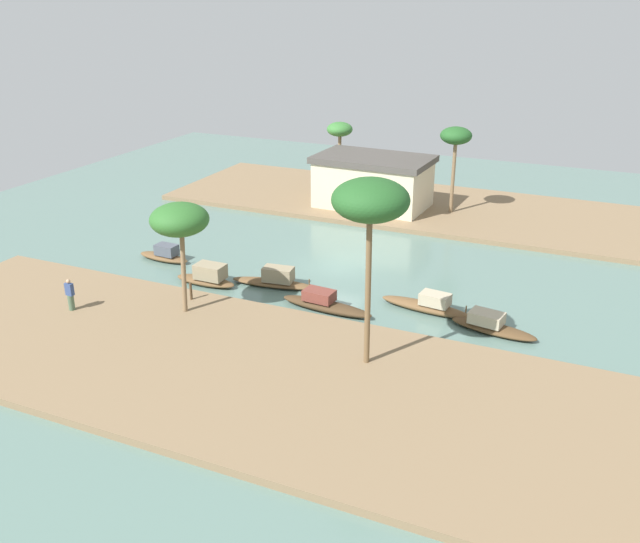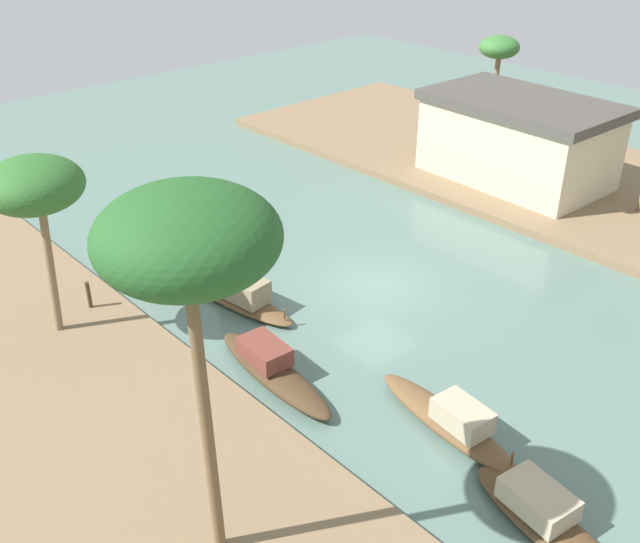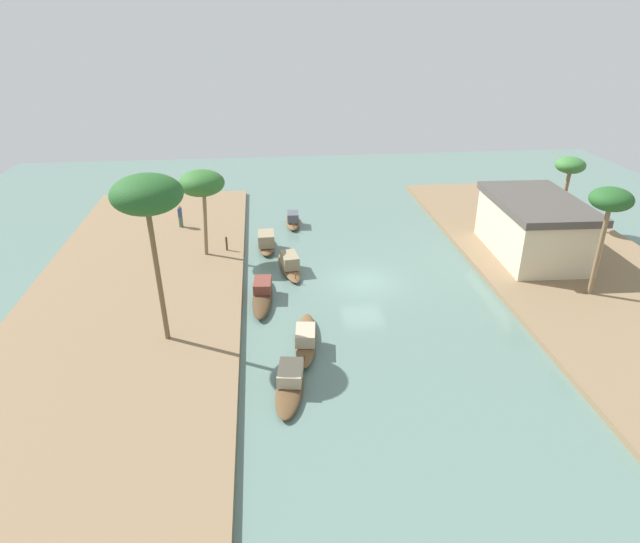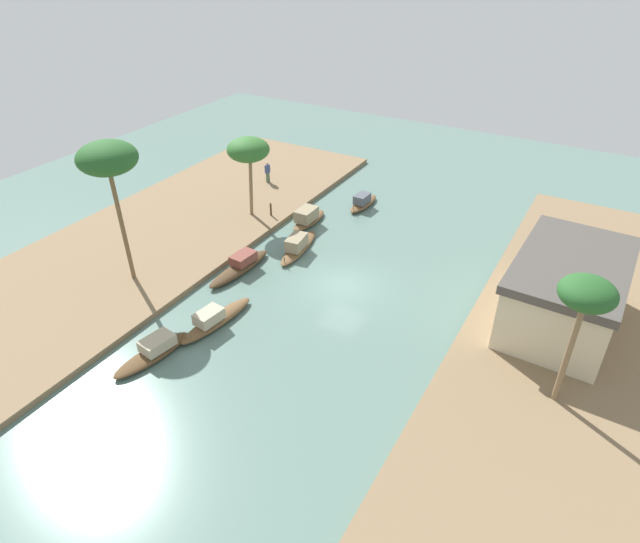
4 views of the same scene
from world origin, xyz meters
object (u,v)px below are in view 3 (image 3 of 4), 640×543
Objects in this scene: sampan_near_left_bank at (290,383)px; person_on_near_bank at (180,217)px; mooring_post at (227,244)px; sampan_with_red_awning at (263,294)px; palm_tree_right_tall at (570,167)px; palm_tree_right_short at (611,202)px; sampan_open_hull at (289,264)px; riverside_building at (534,227)px; sampan_foreground at (306,338)px; sampan_with_tall_canopy at (293,220)px; palm_tree_left_near at (202,184)px; sampan_midstream at (266,242)px; palm_tree_left_far at (147,196)px.

person_on_near_bank is (-20.02, -6.98, 0.77)m from sampan_near_left_bank.
sampan_with_red_awning is at bearing 18.90° from mooring_post.
palm_tree_right_short is at bearing -18.99° from palm_tree_right_tall.
sampan_open_hull is at bearing -132.29° from person_on_near_bank.
palm_tree_right_short reaches higher than riverside_building.
sampan_open_hull is at bearing -87.57° from riverside_building.
palm_tree_right_tall is (-16.99, 21.21, 4.51)m from sampan_near_left_bank.
sampan_open_hull is 0.80× the size of palm_tree_right_short.
person_on_near_bank is at bearing -142.84° from sampan_open_hull.
sampan_foreground is 8.81m from sampan_open_hull.
sampan_foreground is at bearing 26.66° from sampan_with_red_awning.
sampan_with_tall_canopy reaches higher than sampan_near_left_bank.
sampan_open_hull is 21.53m from palm_tree_right_tall.
palm_tree_right_short is 6.88m from riverside_building.
palm_tree_right_tall is (-2.35, 25.81, -0.29)m from palm_tree_left_near.
mooring_post reaches higher than sampan_with_tall_canopy.
palm_tree_right_tall is at bearing 93.16° from sampan_midstream.
palm_tree_left_far reaches higher than sampan_midstream.
sampan_foreground is at bearing -56.26° from palm_tree_right_tall.
sampan_open_hull is 2.95× the size of person_on_near_bank.
person_on_near_bank is at bearing -118.70° from palm_tree_right_short.
palm_tree_left_near reaches higher than riverside_building.
palm_tree_left_far reaches higher than palm_tree_right_tall.
sampan_near_left_bank is (20.37, -1.44, -0.03)m from sampan_with_tall_canopy.
riverside_building is at bearing 135.30° from sampan_near_left_bank.
sampan_with_tall_canopy is 7.11m from mooring_post.
sampan_open_hull is (8.09, -0.76, 0.03)m from sampan_with_tall_canopy.
sampan_near_left_bank is 1.19× the size of sampan_midstream.
sampan_with_tall_canopy is 0.96× the size of sampan_midstream.
palm_tree_left_far is at bearing -90.47° from sampan_foreground.
sampan_open_hull is 0.95× the size of palm_tree_right_tall.
mooring_post is (-6.73, -2.30, 0.43)m from sampan_with_red_awning.
sampan_with_tall_canopy is 0.72× the size of sampan_open_hull.
palm_tree_left_far is (-4.32, -5.87, 7.31)m from sampan_near_left_bank.
person_on_near_bank is 28.44m from palm_tree_right_short.
palm_tree_right_short is (5.73, 16.94, 5.41)m from sampan_open_hull.
person_on_near_bank is 28.60m from palm_tree_right_tall.
palm_tree_right_short is at bearing -115.73° from person_on_near_bank.
palm_tree_right_tall is at bearing 95.33° from sampan_open_hull.
sampan_midstream is at bearing -165.74° from sampan_foreground.
sampan_near_left_bank is 10.33m from palm_tree_left_far.
palm_tree_right_short reaches higher than palm_tree_left_near.
mooring_post is at bearing -158.60° from sampan_near_left_bank.
sampan_with_tall_canopy is at bearing -130.50° from palm_tree_right_short.
person_on_near_bank is (0.35, -8.42, 0.75)m from sampan_with_tall_canopy.
riverside_building is (8.00, 15.31, 1.88)m from sampan_with_tall_canopy.
sampan_with_red_awning is at bearing 130.62° from palm_tree_left_far.
sampan_with_red_awning is 1.18× the size of sampan_near_left_bank.
riverside_building is (-12.38, 16.75, 1.90)m from sampan_near_left_bank.
person_on_near_bank is (-11.59, -5.91, 0.75)m from sampan_with_red_awning.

